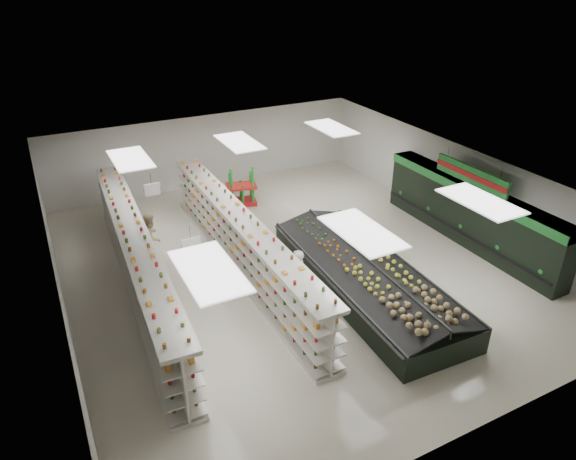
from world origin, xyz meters
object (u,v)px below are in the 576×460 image
shopper_background (152,237)px  shopper_main (296,278)px  produce_island (366,275)px  soda_endcap (241,188)px  gondola_center (241,246)px  gondola_left (138,264)px

shopper_background → shopper_main: bearing=-114.3°
produce_island → soda_endcap: size_ratio=5.04×
shopper_main → gondola_center: bearing=-99.6°
gondola_center → produce_island: gondola_center is taller
gondola_center → shopper_background: size_ratio=6.52×
gondola_center → gondola_left: bearing=174.5°
gondola_left → shopper_background: size_ratio=6.71×
gondola_left → gondola_center: gondola_left is taller
gondola_center → shopper_main: gondola_center is taller
produce_island → shopper_background: (-5.38, 4.85, 0.35)m
gondola_center → soda_endcap: 5.22m
produce_island → shopper_background: bearing=138.0°
gondola_center → shopper_background: gondola_center is taller
soda_endcap → shopper_background: shopper_background is taller
soda_endcap → shopper_background: 5.26m
gondola_center → shopper_main: 2.63m
gondola_left → soda_endcap: 6.92m
produce_island → shopper_main: 2.32m
shopper_background → gondola_left: bearing=-174.9°
shopper_main → gondola_left: bearing=-60.6°
gondola_left → shopper_main: (3.94, -2.87, -0.01)m
gondola_center → shopper_main: (0.68, -2.54, 0.01)m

